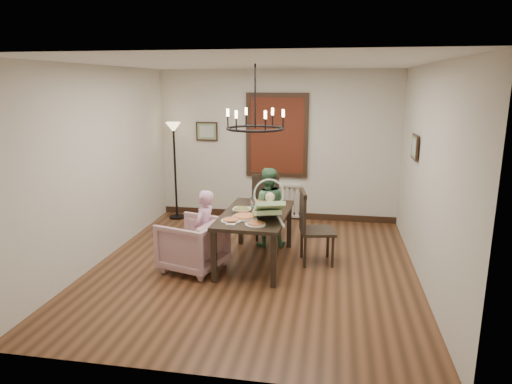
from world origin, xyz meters
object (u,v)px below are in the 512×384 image
(drinking_glass, at_px, (266,208))
(elderly_woman, at_px, (205,238))
(armchair, at_px, (193,244))
(chair_far, at_px, (267,207))
(chair_right, at_px, (317,227))
(baby_bouncer, at_px, (268,207))
(seated_man, at_px, (267,214))
(dining_table, at_px, (255,219))
(floor_lamp, at_px, (175,172))

(drinking_glass, bearing_deg, elderly_woman, -152.82)
(armchair, height_order, drinking_glass, drinking_glass)
(chair_far, height_order, chair_right, chair_right)
(elderly_woman, xyz_separation_m, baby_bouncer, (0.88, 0.03, 0.48))
(baby_bouncer, distance_m, drinking_glass, 0.40)
(chair_right, xyz_separation_m, seated_man, (-0.82, 0.58, -0.02))
(chair_far, distance_m, seated_man, 0.42)
(seated_man, height_order, drinking_glass, seated_man)
(chair_far, xyz_separation_m, elderly_woman, (-0.63, -1.57, -0.05))
(seated_man, xyz_separation_m, baby_bouncer, (0.19, -1.13, 0.43))
(chair_right, height_order, baby_bouncer, baby_bouncer)
(dining_table, bearing_deg, armchair, -154.72)
(chair_right, bearing_deg, floor_lamp, 45.86)
(dining_table, height_order, seated_man, seated_man)
(elderly_woman, height_order, seated_man, seated_man)
(chair_right, bearing_deg, elderly_woman, 99.63)
(chair_far, distance_m, elderly_woman, 1.69)
(chair_far, bearing_deg, seated_man, -97.80)
(chair_right, relative_size, drinking_glass, 7.40)
(chair_far, xyz_separation_m, armchair, (-0.81, -1.53, -0.17))
(chair_far, bearing_deg, dining_table, -106.00)
(chair_right, height_order, drinking_glass, chair_right)
(drinking_glass, distance_m, floor_lamp, 2.84)
(drinking_glass, height_order, floor_lamp, floor_lamp)
(seated_man, distance_m, baby_bouncer, 1.22)
(elderly_woman, distance_m, seated_man, 1.35)
(chair_right, distance_m, elderly_woman, 1.62)
(baby_bouncer, xyz_separation_m, drinking_glass, (-0.08, 0.37, -0.12))
(dining_table, height_order, drinking_glass, drinking_glass)
(chair_far, bearing_deg, chair_right, -64.87)
(dining_table, xyz_separation_m, armchair, (-0.82, -0.36, -0.31))
(armchair, distance_m, baby_bouncer, 1.22)
(baby_bouncer, bearing_deg, elderly_woman, 165.58)
(chair_far, xyz_separation_m, drinking_glass, (0.16, -1.16, 0.30))
(chair_far, relative_size, chair_right, 0.97)
(dining_table, relative_size, drinking_glass, 11.19)
(baby_bouncer, xyz_separation_m, floor_lamp, (-2.13, 2.34, -0.05))
(chair_right, height_order, elderly_woman, chair_right)
(chair_right, relative_size, armchair, 1.36)
(dining_table, xyz_separation_m, chair_right, (0.88, 0.18, -0.13))
(baby_bouncer, bearing_deg, drinking_glass, 86.11)
(seated_man, bearing_deg, dining_table, 75.01)
(seated_man, bearing_deg, baby_bouncer, 88.49)
(chair_far, relative_size, elderly_woman, 1.11)
(chair_right, distance_m, armchair, 1.79)
(seated_man, distance_m, floor_lamp, 2.33)
(chair_far, relative_size, seated_man, 1.00)
(chair_far, relative_size, baby_bouncer, 1.75)
(dining_table, xyz_separation_m, seated_man, (0.05, 0.76, -0.14))
(dining_table, relative_size, baby_bouncer, 2.73)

